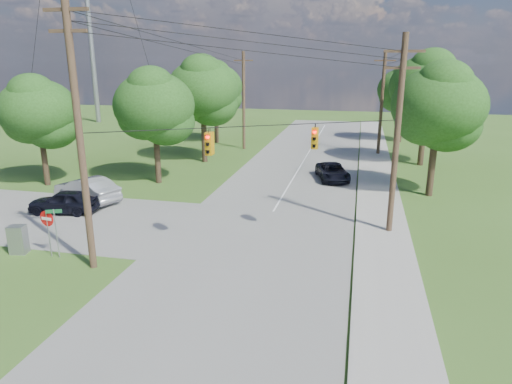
% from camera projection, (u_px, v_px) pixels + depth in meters
% --- Properties ---
extents(ground, '(140.00, 140.00, 0.00)m').
position_uv_depth(ground, '(184.00, 281.00, 19.67)').
color(ground, '#395C1E').
rests_on(ground, ground).
extents(main_road, '(10.00, 100.00, 0.03)m').
position_uv_depth(main_road, '(255.00, 242.00, 23.92)').
color(main_road, gray).
rests_on(main_road, ground).
extents(sidewalk_east, '(2.60, 100.00, 0.12)m').
position_uv_depth(sidewalk_east, '(388.00, 252.00, 22.47)').
color(sidewalk_east, '#9D9C93').
rests_on(sidewalk_east, ground).
extents(pole_sw, '(2.00, 0.32, 12.00)m').
position_uv_depth(pole_sw, '(79.00, 133.00, 19.29)').
color(pole_sw, '#503B29').
rests_on(pole_sw, ground).
extents(pole_ne, '(2.00, 0.32, 10.50)m').
position_uv_depth(pole_ne, '(397.00, 134.00, 23.72)').
color(pole_ne, '#503B29').
rests_on(pole_ne, ground).
extents(pole_north_e, '(2.00, 0.32, 10.00)m').
position_uv_depth(pole_north_e, '(382.00, 103.00, 44.41)').
color(pole_north_e, '#503B29').
rests_on(pole_north_e, ground).
extents(pole_north_w, '(2.00, 0.32, 10.00)m').
position_uv_depth(pole_north_w, '(244.00, 100.00, 47.38)').
color(pole_north_w, '#503B29').
rests_on(pole_north_w, ground).
extents(power_lines, '(13.93, 29.62, 4.93)m').
position_uv_depth(power_lines, '(271.00, 60.00, 27.59)').
color(power_lines, black).
rests_on(power_lines, ground).
extents(traffic_signals, '(4.91, 3.27, 1.05)m').
position_uv_depth(traffic_signals, '(264.00, 140.00, 21.73)').
color(traffic_signals, '#CA8E0B').
rests_on(traffic_signals, ground).
extents(tree_w_near, '(6.00, 6.00, 8.40)m').
position_uv_depth(tree_w_near, '(154.00, 105.00, 33.77)').
color(tree_w_near, '#463523').
rests_on(tree_w_near, ground).
extents(tree_w_mid, '(6.40, 6.40, 9.22)m').
position_uv_depth(tree_w_mid, '(203.00, 90.00, 40.86)').
color(tree_w_mid, '#463523').
rests_on(tree_w_mid, ground).
extents(tree_w_far, '(6.00, 6.00, 8.73)m').
position_uv_depth(tree_w_far, '(216.00, 87.00, 50.73)').
color(tree_w_far, '#463523').
rests_on(tree_w_far, ground).
extents(tree_e_near, '(6.20, 6.20, 8.81)m').
position_uv_depth(tree_e_near, '(439.00, 106.00, 30.33)').
color(tree_e_near, '#463523').
rests_on(tree_e_near, ground).
extents(tree_e_mid, '(6.60, 6.60, 9.64)m').
position_uv_depth(tree_e_mid, '(428.00, 87.00, 39.40)').
color(tree_e_mid, '#463523').
rests_on(tree_e_mid, ground).
extents(tree_e_far, '(5.80, 5.80, 8.32)m').
position_uv_depth(tree_e_far, '(404.00, 90.00, 51.12)').
color(tree_e_far, '#463523').
rests_on(tree_e_far, ground).
extents(tree_cross_n, '(5.60, 5.60, 7.91)m').
position_uv_depth(tree_cross_n, '(38.00, 111.00, 33.23)').
color(tree_cross_n, '#463523').
rests_on(tree_cross_n, ground).
extents(car_cross_dark, '(4.45, 2.30, 1.45)m').
position_uv_depth(car_cross_dark, '(64.00, 201.00, 28.19)').
color(car_cross_dark, black).
rests_on(car_cross_dark, cross_road).
extents(car_cross_silver, '(5.36, 3.50, 1.67)m').
position_uv_depth(car_cross_silver, '(87.00, 189.00, 30.39)').
color(car_cross_silver, '#A1A3A8').
rests_on(car_cross_silver, cross_road).
extents(car_main_north, '(3.27, 5.03, 1.29)m').
position_uv_depth(car_main_north, '(333.00, 172.00, 36.01)').
color(car_main_north, black).
rests_on(car_main_north, main_road).
extents(control_cabinet, '(0.89, 0.71, 1.42)m').
position_uv_depth(control_cabinet, '(18.00, 240.00, 22.33)').
color(control_cabinet, gray).
rests_on(control_cabinet, ground).
extents(do_not_enter_sign, '(0.78, 0.15, 2.34)m').
position_uv_depth(do_not_enter_sign, '(47.00, 223.00, 21.68)').
color(do_not_enter_sign, gray).
rests_on(do_not_enter_sign, ground).
extents(street_name_sign, '(0.69, 0.31, 2.44)m').
position_uv_depth(street_name_sign, '(56.00, 227.00, 21.63)').
color(street_name_sign, gray).
rests_on(street_name_sign, ground).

